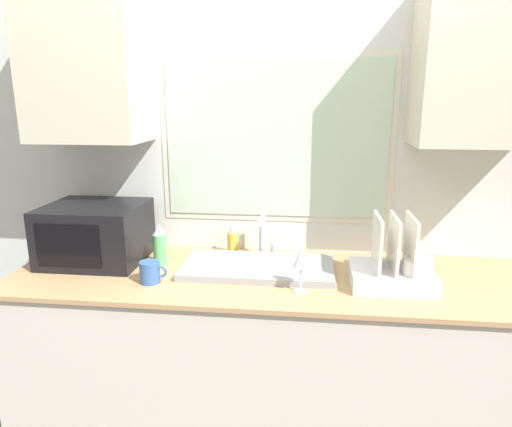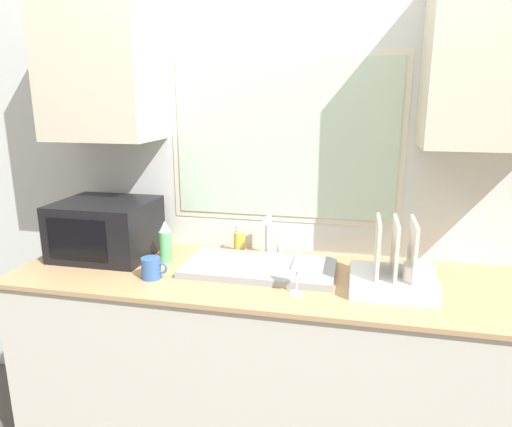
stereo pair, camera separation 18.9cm
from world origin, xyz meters
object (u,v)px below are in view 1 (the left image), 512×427
at_px(faucet, 263,233).
at_px(spray_bottle, 160,245).
at_px(microwave, 96,233).
at_px(dish_rack, 394,269).
at_px(soap_bottle, 233,242).
at_px(mug_near_sink, 150,272).
at_px(wine_glass, 301,258).

height_order(faucet, spray_bottle, faucet).
relative_size(microwave, dish_rack, 1.34).
bearing_deg(soap_bottle, microwave, -166.19).
distance_m(soap_bottle, mug_near_sink, 0.48).
relative_size(spray_bottle, mug_near_sink, 1.69).
bearing_deg(dish_rack, wine_glass, -163.63).
bearing_deg(wine_glass, faucet, 115.22).
distance_m(microwave, mug_near_sink, 0.42).
distance_m(faucet, dish_rack, 0.64).
bearing_deg(microwave, faucet, 10.34).
distance_m(faucet, mug_near_sink, 0.58).
bearing_deg(wine_glass, microwave, 164.99).
relative_size(faucet, dish_rack, 0.63).
xyz_separation_m(faucet, dish_rack, (0.57, -0.29, -0.05)).
bearing_deg(dish_rack, spray_bottle, 173.04).
bearing_deg(spray_bottle, dish_rack, -6.96).
bearing_deg(soap_bottle, mug_near_sink, -126.45).
height_order(soap_bottle, mug_near_sink, soap_bottle).
bearing_deg(faucet, spray_bottle, -160.47).
height_order(spray_bottle, soap_bottle, spray_bottle).
distance_m(microwave, dish_rack, 1.35).
xyz_separation_m(faucet, wine_glass, (0.19, -0.40, 0.02)).
relative_size(soap_bottle, wine_glass, 0.76).
relative_size(spray_bottle, soap_bottle, 1.35).
height_order(microwave, wine_glass, microwave).
bearing_deg(soap_bottle, wine_glass, -50.78).
height_order(dish_rack, soap_bottle, dish_rack).
xyz_separation_m(dish_rack, wine_glass, (-0.38, -0.11, 0.07)).
xyz_separation_m(soap_bottle, mug_near_sink, (-0.29, -0.39, -0.02)).
relative_size(dish_rack, soap_bottle, 2.29).
xyz_separation_m(dish_rack, spray_bottle, (-1.02, 0.13, 0.02)).
bearing_deg(spray_bottle, mug_near_sink, -83.07).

